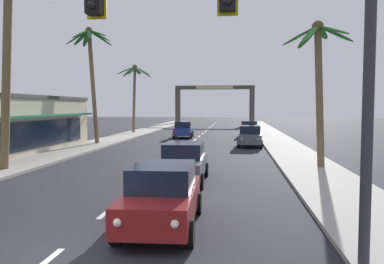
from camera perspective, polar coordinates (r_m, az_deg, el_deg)
name	(u,v)px	position (r m, az deg, el deg)	size (l,w,h in m)	color
ground_plane	(52,257)	(9.41, -19.61, -16.66)	(220.00, 220.00, 0.00)	#232328
sidewalk_right	(291,152)	(28.36, 14.17, -2.81)	(3.20, 110.00, 0.14)	#9E998E
sidewalk_left	(76,149)	(30.44, -16.37, -2.41)	(3.20, 110.00, 0.14)	#9E998E
lane_markings	(187,151)	(28.59, -0.67, -2.78)	(4.28, 89.51, 0.01)	silver
traffic_signal_mast	(174,17)	(8.24, -2.58, 16.30)	(11.40, 0.41, 6.84)	#2D2D33
sedan_lead_at_stop_bar	(162,196)	(10.74, -4.34, -9.14)	(2.04, 4.49, 1.68)	maroon
sedan_third_in_queue	(184,162)	(16.99, -1.22, -4.36)	(1.97, 4.46, 1.68)	#4C515B
sedan_oncoming_far	(183,129)	(40.73, -1.24, 0.36)	(2.13, 4.52, 1.68)	navy
sedan_parked_nearest_kerb	(250,136)	(32.28, 8.38, -0.56)	(2.07, 4.50, 1.68)	#4C515B
sedan_parked_mid_kerb	(249,129)	(42.52, 8.23, 0.47)	(1.96, 4.45, 1.68)	black
palm_left_second	(7,34)	(21.71, -25.15, 12.64)	(4.16, 4.11, 10.17)	brown
palm_left_third	(91,59)	(34.60, -14.32, 10.12)	(3.89, 4.14, 9.86)	brown
palm_left_farthest	(135,83)	(47.67, -8.26, 7.08)	(4.15, 4.54, 8.19)	brown
palm_right_second	(319,67)	(21.25, 17.82, 8.96)	(3.66, 3.48, 7.55)	brown
town_gateway_arch	(215,99)	(73.30, 3.28, 4.74)	(14.61, 0.90, 7.08)	#423D38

